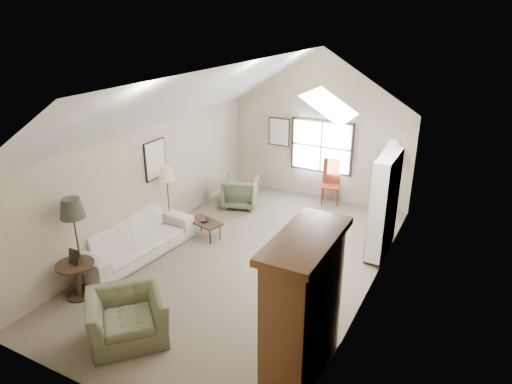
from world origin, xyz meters
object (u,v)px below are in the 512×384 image
at_px(armoire, 303,310).
at_px(side_chair, 331,182).
at_px(sofa, 134,239).
at_px(armchair_near, 128,317).
at_px(coffee_table, 205,229).
at_px(side_table, 78,280).
at_px(armchair_far, 241,192).

distance_m(armoire, side_chair, 6.35).
bearing_deg(armoire, side_chair, 105.34).
relative_size(sofa, armchair_near, 2.25).
bearing_deg(coffee_table, sofa, -121.76).
relative_size(armchair_near, side_chair, 1.00).
bearing_deg(side_table, armchair_far, 83.12).
bearing_deg(sofa, armchair_near, -135.49).
xyz_separation_m(coffee_table, side_table, (-0.76, -2.98, 0.13)).
bearing_deg(side_chair, armchair_far, -162.88).
relative_size(armoire, side_table, 3.29).
bearing_deg(sofa, coffee_table, -26.78).
relative_size(armchair_near, coffee_table, 1.51).
relative_size(sofa, coffee_table, 3.39).
bearing_deg(side_chair, coffee_table, -135.08).
bearing_deg(armchair_far, armoire, 109.71).
relative_size(side_table, side_chair, 0.56).
xyz_separation_m(armoire, armchair_far, (-3.70, 4.83, -0.70)).
bearing_deg(coffee_table, armoire, -39.33).
relative_size(armchair_near, side_table, 1.77).
bearing_deg(armoire, sofa, 160.95).
xyz_separation_m(sofa, coffee_table, (0.85, 1.38, -0.19)).
relative_size(armoire, side_chair, 1.86).
xyz_separation_m(armchair_far, side_chair, (2.02, 1.27, 0.19)).
distance_m(sofa, side_chair, 5.33).
bearing_deg(armchair_far, sofa, 60.61).
height_order(side_table, side_chair, side_chair).
bearing_deg(armoire, coffee_table, 140.67).
distance_m(armoire, armchair_near, 2.84).
bearing_deg(armchair_near, armchair_far, 53.80).
xyz_separation_m(sofa, side_table, (0.09, -1.60, -0.06)).
height_order(armoire, armchair_near, armoire).
relative_size(armchair_far, side_table, 1.32).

